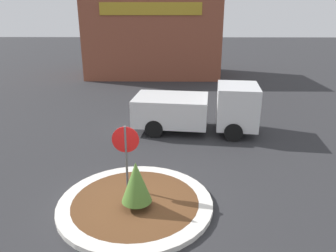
# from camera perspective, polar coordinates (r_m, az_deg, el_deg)

# --- Properties ---
(ground_plane) EXTENTS (120.00, 120.00, 0.00)m
(ground_plane) POSITION_cam_1_polar(r_m,az_deg,el_deg) (9.90, -5.66, -13.63)
(ground_plane) COLOR #2D2D30
(traffic_island) EXTENTS (4.50, 4.50, 0.15)m
(traffic_island) POSITION_cam_1_polar(r_m,az_deg,el_deg) (9.86, -5.68, -13.26)
(traffic_island) COLOR silver
(traffic_island) RESTS_ON ground_plane
(stop_sign) EXTENTS (0.81, 0.07, 2.23)m
(stop_sign) POSITION_cam_1_polar(r_m,az_deg,el_deg) (9.79, -7.35, -3.72)
(stop_sign) COLOR #4C4C51
(stop_sign) RESTS_ON ground_plane
(island_shrub) EXTENTS (0.85, 0.85, 1.39)m
(island_shrub) POSITION_cam_1_polar(r_m,az_deg,el_deg) (9.15, -5.56, -9.67)
(island_shrub) COLOR brown
(island_shrub) RESTS_ON traffic_island
(utility_truck) EXTENTS (5.83, 2.98, 2.22)m
(utility_truck) POSITION_cam_1_polar(r_m,az_deg,el_deg) (15.19, 5.41, 3.07)
(utility_truck) COLOR silver
(utility_truck) RESTS_ON ground_plane
(storefront_building) EXTENTS (10.80, 6.07, 6.24)m
(storefront_building) POSITION_cam_1_polar(r_m,az_deg,el_deg) (28.66, -2.55, 15.12)
(storefront_building) COLOR brown
(storefront_building) RESTS_ON ground_plane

